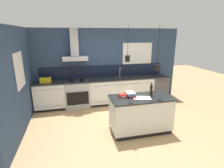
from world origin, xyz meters
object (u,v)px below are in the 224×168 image
(oven_range, at_px, (77,94))
(red_supply_box, at_px, (123,96))
(book_stack, at_px, (130,94))
(yellow_toolbox, at_px, (46,80))
(bottle_on_island, at_px, (151,90))
(dishwasher, at_px, (158,87))

(oven_range, distance_m, red_supply_box, 2.18)
(book_stack, height_order, yellow_toolbox, yellow_toolbox)
(book_stack, relative_size, yellow_toolbox, 0.97)
(red_supply_box, xyz_separation_m, yellow_toolbox, (-2.00, 1.86, 0.04))
(bottle_on_island, relative_size, red_supply_box, 1.74)
(red_supply_box, height_order, yellow_toolbox, yellow_toolbox)
(dishwasher, distance_m, yellow_toolbox, 4.00)
(dishwasher, xyz_separation_m, book_stack, (-1.77, -1.86, 0.51))
(red_supply_box, bearing_deg, dishwasher, 43.52)
(yellow_toolbox, bearing_deg, oven_range, -0.26)
(yellow_toolbox, bearing_deg, red_supply_box, -42.92)
(yellow_toolbox, bearing_deg, dishwasher, -0.00)
(red_supply_box, bearing_deg, yellow_toolbox, 137.08)
(oven_range, distance_m, book_stack, 2.28)
(dishwasher, xyz_separation_m, bottle_on_island, (-1.25, -1.95, 0.60))
(oven_range, xyz_separation_m, bottle_on_island, (1.75, -1.95, 0.60))
(dishwasher, relative_size, book_stack, 2.77)
(bottle_on_island, distance_m, red_supply_box, 0.73)
(bottle_on_island, xyz_separation_m, yellow_toolbox, (-2.72, 1.95, -0.07))
(dishwasher, relative_size, yellow_toolbox, 2.68)
(book_stack, xyz_separation_m, red_supply_box, (-0.20, -0.01, -0.02))
(oven_range, distance_m, bottle_on_island, 2.69)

